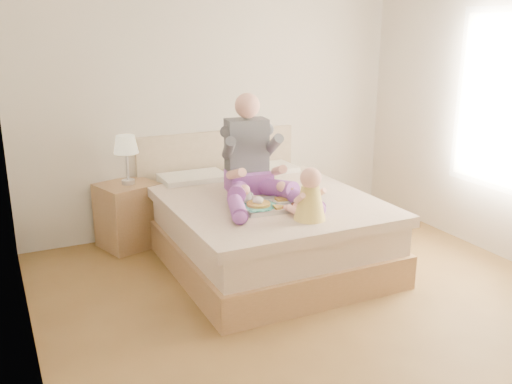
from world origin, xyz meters
name	(u,v)px	position (x,y,z in m)	size (l,w,h in m)	color
room	(339,106)	(0.08, 0.01, 1.51)	(4.02, 4.22, 2.71)	brown
bed	(260,224)	(0.00, 1.08, 0.32)	(1.70, 2.18, 1.00)	olive
nightstand	(128,215)	(-1.00, 1.88, 0.31)	(0.61, 0.58, 0.61)	olive
lamp	(126,147)	(-0.98, 1.87, 0.96)	(0.22, 0.22, 0.46)	silver
adult	(253,166)	(-0.08, 1.06, 0.87)	(0.75, 1.13, 0.90)	purple
tray	(270,203)	(-0.10, 0.68, 0.64)	(0.53, 0.43, 0.14)	silver
baby	(309,198)	(0.04, 0.30, 0.78)	(0.27, 0.37, 0.41)	#E4C348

